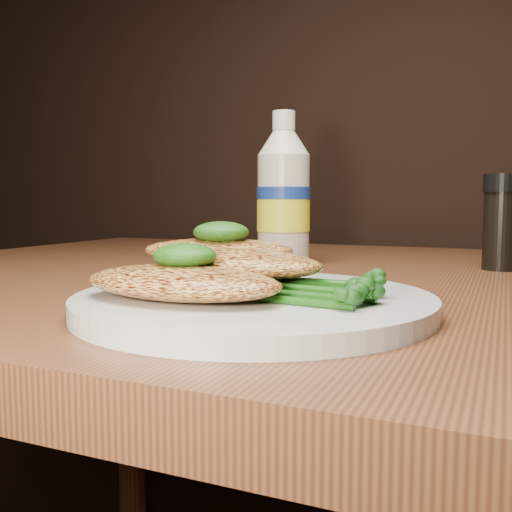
% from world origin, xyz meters
% --- Properties ---
extents(plate, '(0.26, 0.26, 0.01)m').
position_xyz_m(plate, '(-0.01, 0.82, 0.76)').
color(plate, silver).
rests_on(plate, dining_table).
extents(chicken_front, '(0.15, 0.08, 0.02)m').
position_xyz_m(chicken_front, '(-0.05, 0.78, 0.78)').
color(chicken_front, '#E8A14A').
rests_on(chicken_front, plate).
extents(chicken_mid, '(0.16, 0.09, 0.02)m').
position_xyz_m(chicken_mid, '(-0.03, 0.84, 0.78)').
color(chicken_mid, '#E8A14A').
rests_on(chicken_mid, plate).
extents(chicken_back, '(0.14, 0.09, 0.02)m').
position_xyz_m(chicken_back, '(-0.06, 0.86, 0.79)').
color(chicken_back, '#E8A14A').
rests_on(chicken_back, plate).
extents(pesto_front, '(0.06, 0.06, 0.02)m').
position_xyz_m(pesto_front, '(-0.05, 0.79, 0.79)').
color(pesto_front, black).
rests_on(pesto_front, chicken_front).
extents(pesto_back, '(0.05, 0.05, 0.02)m').
position_xyz_m(pesto_back, '(-0.06, 0.86, 0.81)').
color(pesto_back, black).
rests_on(pesto_back, chicken_back).
extents(broccolini_bundle, '(0.13, 0.10, 0.02)m').
position_xyz_m(broccolini_bundle, '(0.03, 0.81, 0.77)').
color(broccolini_bundle, '#195011').
rests_on(broccolini_bundle, plate).
extents(mayo_bottle, '(0.08, 0.08, 0.19)m').
position_xyz_m(mayo_bottle, '(-0.11, 1.13, 0.85)').
color(mayo_bottle, beige).
rests_on(mayo_bottle, dining_table).
extents(pepper_grinder, '(0.06, 0.06, 0.11)m').
position_xyz_m(pepper_grinder, '(0.15, 1.17, 0.81)').
color(pepper_grinder, black).
rests_on(pepper_grinder, dining_table).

